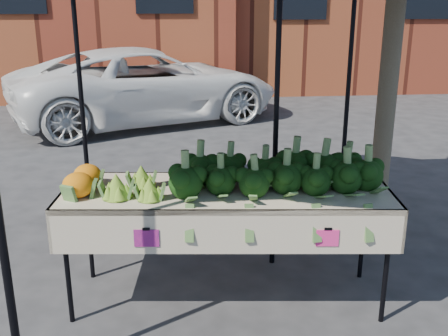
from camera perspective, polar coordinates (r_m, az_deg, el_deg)
ground at (r=4.32m, az=0.22°, el=-13.38°), size 90.00×90.00×0.00m
table at (r=4.06m, az=0.27°, el=-8.28°), size 2.46×1.02×0.90m
canopy at (r=4.36m, az=0.90°, el=6.37°), size 3.16×3.16×2.74m
broccoli_heap at (r=3.91m, az=5.51°, el=0.05°), size 1.57×0.60×0.30m
romanesco_cluster at (r=3.83m, az=-9.66°, el=-1.07°), size 0.46×0.50×0.23m
cauliflower_pair at (r=3.95m, az=-14.93°, el=-0.99°), size 0.26×0.46×0.21m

